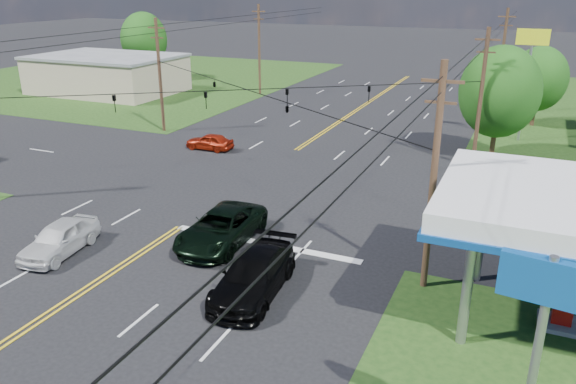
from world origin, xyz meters
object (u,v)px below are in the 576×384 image
at_px(pole_left_far, 259,49).
at_px(suv_black, 254,275).
at_px(retail_nw, 108,75).
at_px(tree_right_a, 500,92).
at_px(pole_nw, 160,74).
at_px(pole_right_far, 501,60).
at_px(tree_right_b, 539,79).
at_px(tree_far_l, 144,39).
at_px(pickup_dkgreen, 221,228).
at_px(polesign_se, 542,324).
at_px(pole_ne, 481,98).
at_px(pole_se, 434,177).
at_px(pickup_white, 60,238).

height_order(pole_left_far, suv_black, pole_left_far).
xyz_separation_m(retail_nw, tree_right_a, (44.00, -10.00, 2.87)).
xyz_separation_m(pole_nw, pole_right_far, (26.00, 19.00, 0.25)).
height_order(pole_right_far, suv_black, pole_right_far).
relative_size(retail_nw, pole_right_far, 1.60).
distance_m(retail_nw, tree_right_b, 46.60).
height_order(retail_nw, pole_right_far, pole_right_far).
distance_m(tree_far_l, pickup_dkgreen, 53.90).
relative_size(pickup_dkgreen, polesign_se, 0.86).
relative_size(tree_far_l, pickup_dkgreen, 1.46).
height_order(pole_right_far, polesign_se, pole_right_far).
bearing_deg(tree_right_b, tree_right_a, -101.77).
relative_size(retail_nw, pole_ne, 1.68).
bearing_deg(pole_se, pickup_dkgreen, 178.64).
distance_m(retail_nw, pole_right_far, 43.53).
bearing_deg(pole_right_far, pickup_dkgreen, -105.22).
relative_size(tree_right_b, tree_far_l, 0.81).
distance_m(pole_se, tree_far_l, 60.88).
xyz_separation_m(pole_nw, pickup_dkgreen, (16.00, -17.76, -4.09)).
height_order(pole_right_far, tree_right_a, pole_right_far).
xyz_separation_m(pickup_dkgreen, pickup_white, (-6.50, -4.02, -0.06)).
height_order(retail_nw, pole_left_far, pole_left_far).
bearing_deg(tree_right_b, pickup_dkgreen, -112.39).
bearing_deg(polesign_se, suv_black, 147.21).
bearing_deg(tree_right_a, pole_left_far, 149.35).
xyz_separation_m(pole_se, pickup_white, (-16.50, -3.78, -4.14)).
bearing_deg(polesign_se, pole_ne, 98.11).
relative_size(pole_left_far, pickup_white, 2.20).
relative_size(tree_far_l, pickup_white, 1.92).
relative_size(pole_nw, pickup_dkgreen, 1.59).
bearing_deg(tree_right_b, tree_far_l, 170.63).
height_order(tree_far_l, pickup_dkgreen, tree_far_l).
bearing_deg(tree_far_l, pole_se, -42.34).
distance_m(pole_nw, pole_left_far, 19.00).
distance_m(pole_se, pickup_white, 17.43).
bearing_deg(suv_black, pole_left_far, 110.51).
bearing_deg(pole_ne, pole_nw, 180.00).
distance_m(pole_ne, pickup_white, 27.64).
distance_m(retail_nw, tree_right_a, 45.21).
height_order(pole_ne, tree_right_a, pole_ne).
height_order(retail_nw, polesign_se, polesign_se).
xyz_separation_m(pole_left_far, pickup_dkgreen, (16.00, -36.76, -4.34)).
relative_size(tree_right_a, pickup_white, 1.80).
bearing_deg(pole_ne, tree_right_b, 76.87).
height_order(tree_far_l, pickup_white, tree_far_l).
relative_size(pole_nw, pole_left_far, 0.95).
bearing_deg(suv_black, pole_se, 22.70).
relative_size(pole_se, pole_right_far, 0.95).
bearing_deg(pole_right_far, tree_far_l, 174.92).
xyz_separation_m(pole_se, pole_ne, (0.00, 18.00, 0.00)).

